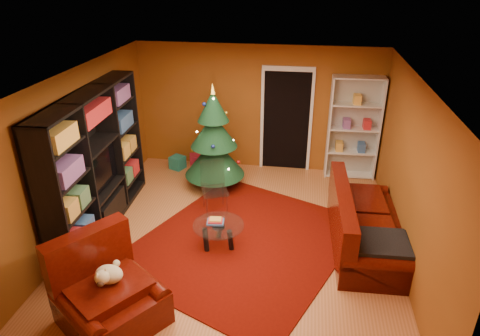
% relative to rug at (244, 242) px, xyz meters
% --- Properties ---
extents(floor, '(5.00, 5.50, 0.05)m').
position_rel_rug_xyz_m(floor, '(-0.15, 0.14, -0.03)').
color(floor, '#AE6233').
rests_on(floor, ground).
extents(ceiling, '(5.00, 5.50, 0.05)m').
position_rel_rug_xyz_m(ceiling, '(-0.15, 0.14, 2.62)').
color(ceiling, silver).
rests_on(ceiling, wall_back).
extents(wall_back, '(5.00, 0.05, 2.60)m').
position_rel_rug_xyz_m(wall_back, '(-0.15, 2.92, 1.29)').
color(wall_back, brown).
rests_on(wall_back, ground).
extents(wall_left, '(0.05, 5.50, 2.60)m').
position_rel_rug_xyz_m(wall_left, '(-2.67, 0.14, 1.29)').
color(wall_left, brown).
rests_on(wall_left, ground).
extents(wall_right, '(0.05, 5.50, 2.60)m').
position_rel_rug_xyz_m(wall_right, '(2.38, 0.14, 1.29)').
color(wall_right, brown).
rests_on(wall_right, ground).
extents(doorway, '(1.06, 0.60, 2.16)m').
position_rel_rug_xyz_m(doorway, '(0.45, 2.87, 1.04)').
color(doorway, black).
rests_on(doorway, floor).
extents(rug, '(4.04, 4.28, 0.02)m').
position_rel_rug_xyz_m(rug, '(0.00, 0.00, 0.00)').
color(rug, '#5D0B03').
rests_on(rug, floor).
extents(media_unit, '(0.57, 2.98, 2.28)m').
position_rel_rug_xyz_m(media_unit, '(-2.42, 0.20, 1.13)').
color(media_unit, black).
rests_on(media_unit, floor).
extents(christmas_tree, '(1.52, 1.52, 2.08)m').
position_rel_rug_xyz_m(christmas_tree, '(-0.85, 1.84, 1.00)').
color(christmas_tree, '#10361D').
rests_on(christmas_tree, floor).
extents(gift_box_teal, '(0.36, 0.36, 0.27)m').
position_rel_rug_xyz_m(gift_box_teal, '(-1.82, 2.49, 0.13)').
color(gift_box_teal, '#1A7C71').
rests_on(gift_box_teal, floor).
extents(gift_box_green, '(0.29, 0.29, 0.23)m').
position_rel_rug_xyz_m(gift_box_green, '(-0.76, 2.11, 0.11)').
color(gift_box_green, '#246F31').
rests_on(gift_box_green, floor).
extents(gift_box_red, '(0.29, 0.29, 0.24)m').
position_rel_rug_xyz_m(gift_box_red, '(-1.48, 2.73, 0.11)').
color(gift_box_red, maroon).
rests_on(gift_box_red, floor).
extents(white_bookshelf, '(1.00, 0.39, 2.13)m').
position_rel_rug_xyz_m(white_bookshelf, '(1.80, 2.71, 1.03)').
color(white_bookshelf, white).
rests_on(white_bookshelf, floor).
extents(armchair, '(1.63, 1.63, 0.91)m').
position_rel_rug_xyz_m(armchair, '(-1.34, -1.89, 0.45)').
color(armchair, '#3E0A04').
rests_on(armchair, rug).
extents(dog, '(0.48, 0.50, 0.30)m').
position_rel_rug_xyz_m(dog, '(-1.35, -1.82, 0.67)').
color(dog, beige).
rests_on(dog, armchair).
extents(sofa, '(1.07, 2.24, 0.95)m').
position_rel_rug_xyz_m(sofa, '(1.87, 0.23, 0.46)').
color(sofa, '#3E0A04').
rests_on(sofa, rug).
extents(coffee_table, '(0.87, 0.87, 0.50)m').
position_rel_rug_xyz_m(coffee_table, '(-0.37, -0.16, 0.20)').
color(coffee_table, gray).
rests_on(coffee_table, rug).
extents(acrylic_chair, '(0.58, 0.60, 0.84)m').
position_rel_rug_xyz_m(acrylic_chair, '(-0.64, 0.86, 0.41)').
color(acrylic_chair, '#66605B').
rests_on(acrylic_chair, rug).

